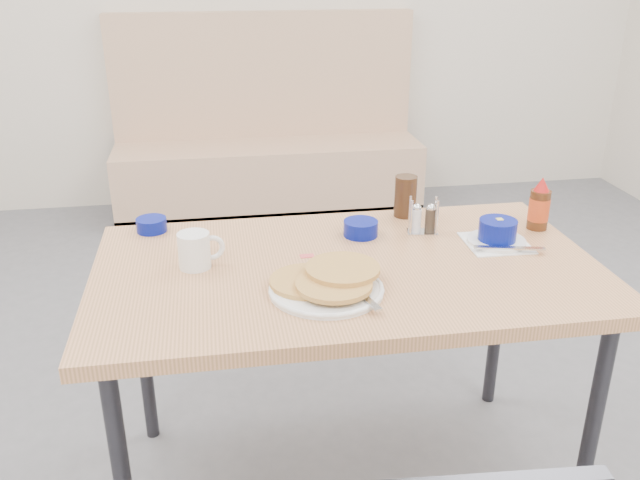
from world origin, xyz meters
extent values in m
cube|color=tan|center=(0.00, 2.72, 0.23)|extent=(1.90, 0.55, 0.45)
cube|color=tan|center=(0.00, 2.94, 0.72)|extent=(1.90, 0.12, 1.00)
cube|color=#2D2D33|center=(0.00, 2.72, 0.04)|extent=(1.90, 0.55, 0.08)
cube|color=tan|center=(0.00, 0.25, 0.74)|extent=(1.40, 0.80, 0.04)
cylinder|color=#2D2D33|center=(0.62, -0.07, 0.36)|extent=(0.04, 0.04, 0.72)
cylinder|color=#2D2D33|center=(-0.62, 0.57, 0.36)|extent=(0.04, 0.04, 0.72)
cylinder|color=#2D2D33|center=(0.62, 0.57, 0.36)|extent=(0.04, 0.04, 0.72)
cylinder|color=white|center=(-0.09, 0.10, 0.77)|extent=(0.29, 0.29, 0.01)
cylinder|color=#D9A451|center=(-0.13, 0.13, 0.78)|extent=(0.19, 0.19, 0.01)
cylinder|color=#D9A451|center=(-0.07, 0.07, 0.79)|extent=(0.19, 0.19, 0.01)
cylinder|color=#D9A451|center=(-0.04, 0.13, 0.81)|extent=(0.19, 0.19, 0.01)
cube|color=silver|center=(0.00, 0.02, 0.78)|extent=(0.05, 0.13, 0.01)
cylinder|color=white|center=(-0.42, 0.30, 0.81)|extent=(0.09, 0.09, 0.10)
cylinder|color=black|center=(-0.42, 0.30, 0.85)|extent=(0.08, 0.08, 0.00)
torus|color=white|center=(-0.37, 0.31, 0.81)|extent=(0.08, 0.03, 0.07)
cube|color=white|center=(0.47, 0.32, 0.76)|extent=(0.19, 0.19, 0.00)
cylinder|color=white|center=(0.47, 0.32, 0.77)|extent=(0.17, 0.17, 0.01)
cylinder|color=navy|center=(0.47, 0.32, 0.80)|extent=(0.11, 0.11, 0.06)
cylinder|color=white|center=(0.47, 0.32, 0.83)|extent=(0.10, 0.10, 0.01)
cube|color=#F4DB60|center=(0.47, 0.33, 0.83)|extent=(0.02, 0.02, 0.01)
cube|color=silver|center=(0.48, 0.25, 0.78)|extent=(0.20, 0.06, 0.01)
cylinder|color=navy|center=(-0.55, 0.59, 0.78)|extent=(0.09, 0.09, 0.04)
cylinder|color=navy|center=(0.08, 0.45, 0.78)|extent=(0.11, 0.11, 0.05)
cylinder|color=#351F11|center=(0.26, 0.59, 0.83)|extent=(0.08, 0.08, 0.14)
cube|color=silver|center=(0.28, 0.44, 0.76)|extent=(0.10, 0.07, 0.00)
cylinder|color=silver|center=(0.23, 0.43, 0.82)|extent=(0.01, 0.01, 0.11)
cylinder|color=silver|center=(0.31, 0.41, 0.82)|extent=(0.01, 0.01, 0.11)
cylinder|color=silver|center=(0.24, 0.47, 0.82)|extent=(0.01, 0.01, 0.11)
cylinder|color=silver|center=(0.32, 0.45, 0.82)|extent=(0.01, 0.01, 0.11)
cylinder|color=silver|center=(0.25, 0.45, 0.80)|extent=(0.03, 0.03, 0.07)
cylinder|color=#3F3326|center=(0.30, 0.44, 0.80)|extent=(0.03, 0.03, 0.07)
cylinder|color=#47230F|center=(0.64, 0.42, 0.82)|extent=(0.06, 0.06, 0.12)
cylinder|color=#DB4319|center=(0.64, 0.42, 0.82)|extent=(0.06, 0.06, 0.07)
cone|color=red|center=(0.64, 0.42, 0.91)|extent=(0.05, 0.05, 0.04)
cube|color=#DE4A4E|center=(-0.10, 0.32, 0.76)|extent=(0.04, 0.03, 0.00)
camera|label=1|loc=(-0.35, -1.42, 1.57)|focal=38.00mm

